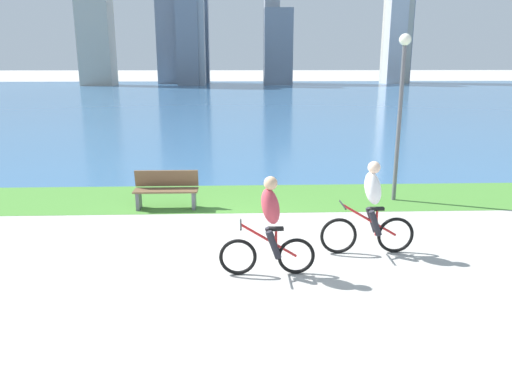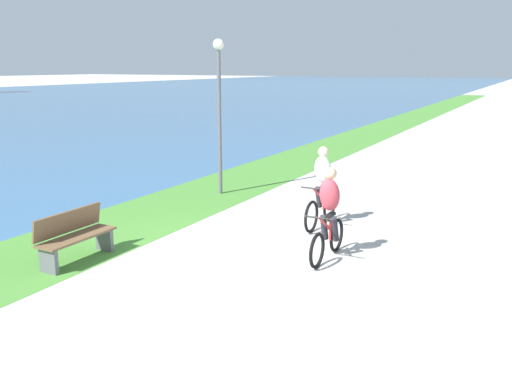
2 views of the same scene
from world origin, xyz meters
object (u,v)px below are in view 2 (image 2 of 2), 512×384
at_px(cyclist_lead, 329,214).
at_px(bench_near_path, 75,236).
at_px(lamppost_tall, 219,95).
at_px(cyclist_trailing, 322,187).

xyz_separation_m(cyclist_lead, bench_near_path, (-2.19, 3.87, -0.38)).
relative_size(cyclist_lead, bench_near_path, 1.11).
bearing_deg(cyclist_lead, lamppost_tall, 51.81).
distance_m(bench_near_path, lamppost_tall, 6.05).
bearing_deg(bench_near_path, cyclist_lead, -60.50).
bearing_deg(cyclist_trailing, cyclist_lead, -155.31).
bearing_deg(lamppost_tall, cyclist_lead, -128.19).
height_order(cyclist_lead, cyclist_trailing, cyclist_trailing).
height_order(bench_near_path, lamppost_tall, lamppost_tall).
xyz_separation_m(cyclist_trailing, lamppost_tall, (1.56, 3.50, 1.78)).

